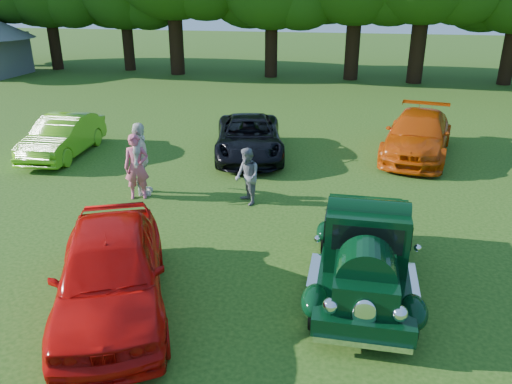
% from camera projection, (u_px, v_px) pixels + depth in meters
% --- Properties ---
extents(ground, '(120.00, 120.00, 0.00)m').
position_uv_depth(ground, '(268.00, 298.00, 8.91)').
color(ground, '#1F4510').
rests_on(ground, ground).
extents(hero_pickup, '(1.97, 4.23, 1.65)m').
position_uv_depth(hero_pickup, '(364.00, 251.00, 9.05)').
color(hero_pickup, black).
rests_on(hero_pickup, ground).
extents(red_convertible, '(3.39, 4.74, 1.50)m').
position_uv_depth(red_convertible, '(111.00, 270.00, 8.37)').
color(red_convertible, red).
rests_on(red_convertible, ground).
extents(back_car_lime, '(1.70, 4.03, 1.29)m').
position_uv_depth(back_car_lime, '(63.00, 136.00, 16.38)').
color(back_car_lime, '#5DB518').
rests_on(back_car_lime, ground).
extents(back_car_black, '(3.08, 4.94, 1.27)m').
position_uv_depth(back_car_black, '(249.00, 137.00, 16.33)').
color(back_car_black, black).
rests_on(back_car_black, ground).
extents(back_car_orange, '(2.85, 5.12, 1.40)m').
position_uv_depth(back_car_orange, '(418.00, 135.00, 16.34)').
color(back_car_orange, '#C44206').
rests_on(back_car_orange, ground).
extents(spectator_pink, '(0.74, 0.61, 1.73)m').
position_uv_depth(spectator_pink, '(137.00, 167.00, 12.91)').
color(spectator_pink, '#CB536E').
rests_on(spectator_pink, ground).
extents(spectator_grey, '(0.87, 0.91, 1.47)m').
position_uv_depth(spectator_grey, '(247.00, 177.00, 12.61)').
color(spectator_grey, slate).
rests_on(spectator_grey, ground).
extents(spectator_white, '(0.73, 1.23, 1.96)m').
position_uv_depth(spectator_white, '(140.00, 159.00, 13.11)').
color(spectator_white, silver).
rests_on(spectator_white, ground).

